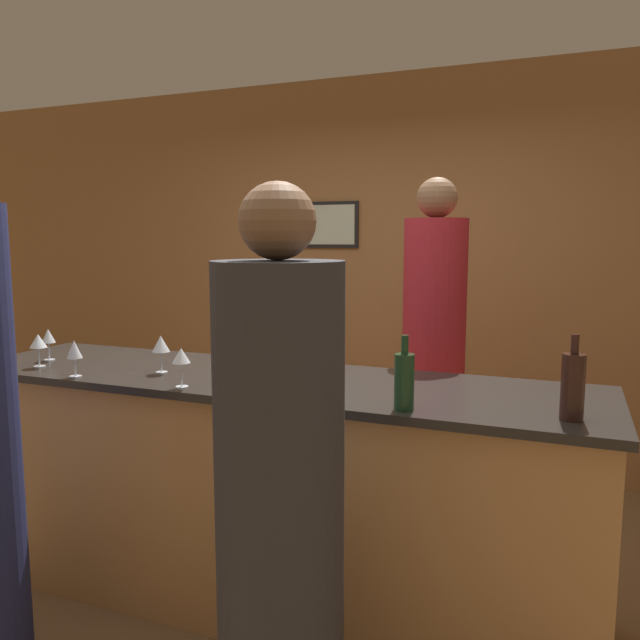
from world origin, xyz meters
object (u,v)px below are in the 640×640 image
(wine_bottle_1, at_px, (404,380))
(ice_bucket, at_px, (303,353))
(guest_1, at_px, (280,508))
(wine_bottle_0, at_px, (573,386))
(bartender, at_px, (433,377))

(wine_bottle_1, distance_m, ice_bucket, 0.76)
(guest_1, distance_m, wine_bottle_0, 1.04)
(guest_1, distance_m, ice_bucket, 1.04)
(ice_bucket, bearing_deg, wine_bottle_1, -38.27)
(bartender, bearing_deg, guest_1, 85.08)
(guest_1, relative_size, ice_bucket, 10.69)
(guest_1, bearing_deg, ice_bucket, 109.37)
(bartender, xyz_separation_m, wine_bottle_0, (0.68, -1.02, 0.24))
(ice_bucket, bearing_deg, wine_bottle_0, -18.34)
(bartender, distance_m, wine_bottle_1, 1.14)
(bartender, xyz_separation_m, guest_1, (-0.14, -1.59, -0.09))
(guest_1, height_order, wine_bottle_0, guest_1)
(bartender, bearing_deg, wine_bottle_0, 123.39)
(wine_bottle_0, distance_m, wine_bottle_1, 0.56)
(wine_bottle_1, height_order, ice_bucket, wine_bottle_1)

